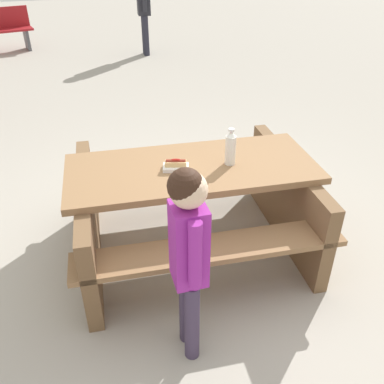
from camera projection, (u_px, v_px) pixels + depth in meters
The scene contains 5 objects.
ground_plane at pixel (192, 246), 3.39m from camera, with size 30.00×30.00×0.00m, color #ADA599.
picnic_table at pixel (192, 201), 3.15m from camera, with size 1.89×1.52×0.75m.
soda_bottle at pixel (231, 148), 2.95m from camera, with size 0.08×0.08×0.27m.
hotdog_tray at pixel (176, 166), 2.92m from camera, with size 0.20×0.16×0.08m.
child_in_coat at pixel (188, 245), 2.15m from camera, with size 0.20×0.31×1.26m.
Camera 1 is at (0.74, 2.52, 2.19)m, focal length 38.81 mm.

